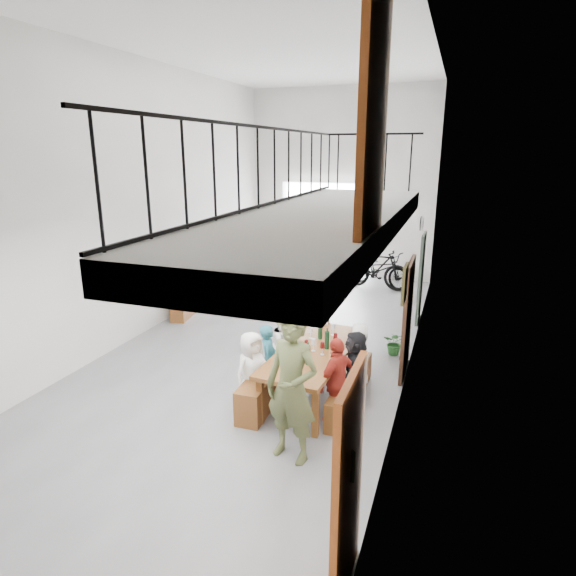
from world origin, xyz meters
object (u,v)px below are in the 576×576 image
at_px(bicycle_near, 380,269).
at_px(bench_inner, 273,377).
at_px(serving_counter, 284,257).
at_px(host_standing, 292,388).
at_px(side_bench, 189,304).
at_px(tasting_table, 314,355).
at_px(oak_barrel, 251,268).

bearing_deg(bicycle_near, bench_inner, -162.14).
bearing_deg(serving_counter, host_standing, -69.27).
distance_m(bench_inner, side_bench, 4.45).
distance_m(tasting_table, serving_counter, 7.93).
height_order(side_bench, serving_counter, serving_counter).
bearing_deg(bench_inner, side_bench, 136.51).
height_order(side_bench, host_standing, host_standing).
distance_m(side_bench, serving_counter, 4.47).
bearing_deg(host_standing, bicycle_near, 105.05).
bearing_deg(serving_counter, oak_barrel, -104.38).
relative_size(side_bench, serving_counter, 0.79).
distance_m(serving_counter, host_standing, 9.48).
distance_m(host_standing, bicycle_near, 8.34).
bearing_deg(side_bench, bench_inner, -42.16).
bearing_deg(side_bench, host_standing, -47.31).
height_order(tasting_table, serving_counter, serving_counter).
xyz_separation_m(side_bench, host_standing, (4.14, -4.48, 0.75)).
bearing_deg(side_bench, serving_counter, 79.27).
xyz_separation_m(bench_inner, serving_counter, (-2.47, 7.38, 0.24)).
xyz_separation_m(tasting_table, oak_barrel, (-3.55, 5.68, -0.20)).
bearing_deg(side_bench, oak_barrel, 81.60).
bearing_deg(bicycle_near, oak_barrel, 129.77).
bearing_deg(oak_barrel, bench_inner, -63.40).
relative_size(tasting_table, serving_counter, 1.31).
bearing_deg(tasting_table, serving_counter, 117.59).
bearing_deg(tasting_table, bench_inner, -167.68).
relative_size(oak_barrel, host_standing, 0.52).
xyz_separation_m(side_bench, oak_barrel, (0.41, 2.78, 0.29)).
distance_m(bench_inner, bicycle_near, 6.86).
distance_m(bench_inner, host_standing, 1.85).
xyz_separation_m(tasting_table, side_bench, (-3.96, 2.90, -0.50)).
relative_size(tasting_table, oak_barrel, 2.46).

